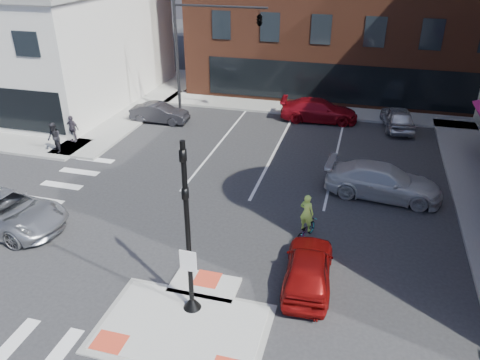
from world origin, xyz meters
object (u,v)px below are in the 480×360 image
(silver_suv, at_px, (3,211))
(bg_car_silver, at_px, (398,118))
(white_pickup, at_px, (383,181))
(cyclist, at_px, (306,224))
(pedestrian_b, at_px, (72,128))
(bg_car_red, at_px, (319,110))
(bg_car_dark, at_px, (160,113))
(pedestrian_a, at_px, (54,138))
(red_sedan, at_px, (308,268))

(silver_suv, xyz_separation_m, bg_car_silver, (16.39, 16.78, -0.05))
(white_pickup, relative_size, cyclist, 2.63)
(silver_suv, height_order, bg_car_silver, silver_suv)
(silver_suv, distance_m, pedestrian_b, 9.28)
(bg_car_red, bearing_deg, silver_suv, 141.83)
(bg_car_dark, xyz_separation_m, cyclist, (11.50, -11.22, 0.05))
(bg_car_red, xyz_separation_m, pedestrian_a, (-13.79, -9.64, 0.28))
(cyclist, bearing_deg, pedestrian_a, 1.37)
(cyclist, bearing_deg, pedestrian_b, -4.47)
(bg_car_red, relative_size, cyclist, 2.50)
(cyclist, height_order, pedestrian_a, cyclist)
(bg_car_red, distance_m, cyclist, 14.38)
(silver_suv, relative_size, cyclist, 2.73)
(bg_car_silver, height_order, bg_car_red, bg_car_red)
(cyclist, distance_m, pedestrian_b, 16.32)
(silver_suv, bearing_deg, bg_car_red, -27.60)
(red_sedan, distance_m, pedestrian_a, 17.22)
(cyclist, bearing_deg, red_sedan, 118.85)
(silver_suv, xyz_separation_m, pedestrian_b, (-2.50, 8.94, 0.17))
(bg_car_dark, bearing_deg, pedestrian_a, 149.94)
(pedestrian_a, bearing_deg, cyclist, 14.91)
(white_pickup, bearing_deg, cyclist, 151.24)
(cyclist, bearing_deg, silver_suv, 30.07)
(red_sedan, xyz_separation_m, bg_car_silver, (3.39, 17.09, 0.03))
(bg_car_silver, bearing_deg, bg_car_dark, 2.83)
(pedestrian_b, bearing_deg, bg_car_dark, 62.50)
(white_pickup, relative_size, bg_car_silver, 1.26)
(bg_car_silver, relative_size, cyclist, 2.09)
(white_pickup, distance_m, bg_car_silver, 9.71)
(red_sedan, relative_size, pedestrian_a, 2.36)
(cyclist, height_order, pedestrian_b, cyclist)
(bg_car_dark, height_order, pedestrian_b, pedestrian_b)
(silver_suv, height_order, pedestrian_b, pedestrian_b)
(red_sedan, xyz_separation_m, bg_car_dark, (-12.00, 14.03, -0.06))
(bg_car_red, bearing_deg, cyclist, -179.49)
(bg_car_dark, bearing_deg, red_sedan, -141.33)
(pedestrian_a, bearing_deg, bg_car_silver, 59.19)
(bg_car_dark, bearing_deg, cyclist, -136.17)
(bg_car_red, relative_size, pedestrian_b, 3.21)
(pedestrian_a, bearing_deg, white_pickup, 32.02)
(bg_car_dark, bearing_deg, white_pickup, -116.38)
(red_sedan, height_order, bg_car_red, bg_car_red)
(white_pickup, xyz_separation_m, bg_car_dark, (-14.50, 6.61, -0.14))
(silver_suv, height_order, bg_car_red, silver_suv)
(bg_car_silver, bearing_deg, silver_suv, 37.28)
(bg_car_red, distance_m, pedestrian_a, 16.83)
(silver_suv, relative_size, red_sedan, 1.37)
(silver_suv, distance_m, red_sedan, 13.00)
(cyclist, bearing_deg, bg_car_red, -66.44)
(bg_car_dark, distance_m, bg_car_red, 10.75)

